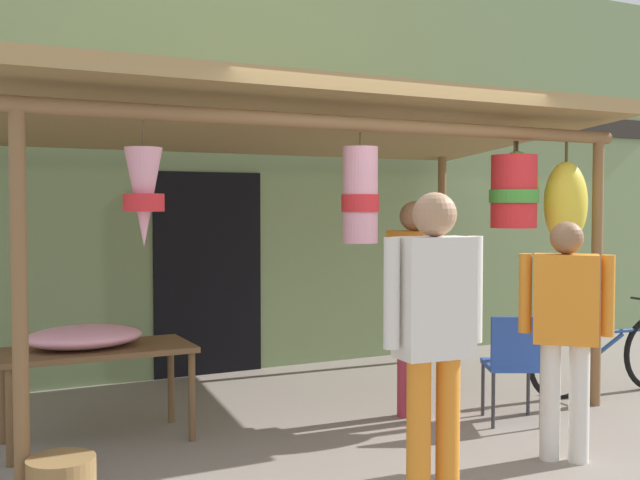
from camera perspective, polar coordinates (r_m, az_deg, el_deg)
The scene contains 11 objects.
ground_plane at distance 5.84m, azimuth 3.80°, elevation -14.02°, with size 30.00×30.00×0.00m, color gray.
shop_facade at distance 7.90m, azimuth -5.68°, elevation 6.14°, with size 12.69×0.29×4.33m.
market_stall_canopy at distance 6.24m, azimuth 0.18°, elevation 7.56°, with size 4.99×2.67×2.53m.
display_table at distance 5.65m, azimuth -16.24°, elevation -8.43°, with size 1.30×0.63×0.67m.
flower_heap_on_table at distance 5.63m, azimuth -16.98°, elevation -6.89°, with size 0.80×0.56×0.16m.
folding_chair at distance 6.06m, azimuth 14.25°, elevation -8.58°, with size 0.54×0.54×0.84m.
wicker_basket_by_table at distance 4.76m, azimuth -18.70°, elevation -16.48°, with size 0.38×0.38×0.24m, color olive.
parked_bicycle at distance 7.34m, azimuth 20.73°, elevation -7.97°, with size 1.75×0.44×0.92m.
vendor_in_orange at distance 6.00m, azimuth 7.01°, elevation -3.75°, with size 0.29×0.58×1.70m.
customer_foreground at distance 5.24m, azimuth 17.81°, elevation -5.76°, with size 0.45×0.44×1.56m.
shopper_by_bananas at distance 4.13m, azimuth 8.48°, elevation -6.26°, with size 0.59×0.25×1.74m.
Camera 1 is at (-2.87, -4.81, 1.66)m, focal length 43.00 mm.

